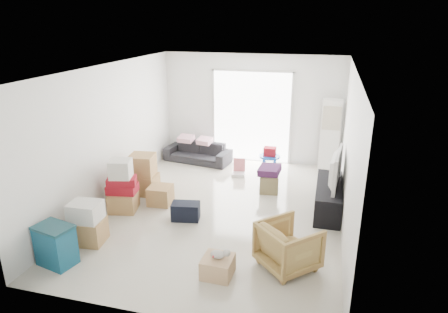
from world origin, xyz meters
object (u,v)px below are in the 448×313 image
object	(u,v)px
tv_console	(328,197)
kids_table	(270,155)
ac_tower	(330,136)
storage_bins	(56,245)
sofa	(198,149)
ottoman	(269,183)
television	(330,181)
armchair	(289,244)
wood_crate	(218,266)

from	to	relation	value
tv_console	kids_table	world-z (taller)	kids_table
ac_tower	tv_console	world-z (taller)	ac_tower
storage_bins	kids_table	bearing A→B (deg)	61.02
sofa	ottoman	distance (m)	2.50
ac_tower	sofa	distance (m)	3.28
television	storage_bins	bearing A→B (deg)	132.15
ac_tower	tv_console	size ratio (longest dim) A/B	1.10
ottoman	armchair	bearing A→B (deg)	-75.38
kids_table	wood_crate	xyz separation A→B (m)	(-0.10, -4.19, -0.31)
sofa	armchair	bearing A→B (deg)	-46.98
ottoman	kids_table	xyz separation A→B (m)	(-0.16, 1.10, 0.26)
ac_tower	sofa	xyz separation A→B (m)	(-3.23, -0.15, -0.54)
ac_tower	storage_bins	xyz separation A→B (m)	(-3.85, -4.99, -0.56)
ac_tower	tv_console	distance (m)	2.20
sofa	storage_bins	distance (m)	4.88
television	sofa	size ratio (longest dim) A/B	0.68
sofa	kids_table	size ratio (longest dim) A/B	2.68
ac_tower	storage_bins	size ratio (longest dim) A/B	2.75
tv_console	wood_crate	size ratio (longest dim) A/B	3.69
tv_console	sofa	xyz separation A→B (m)	(-3.28, 1.96, 0.07)
ottoman	wood_crate	distance (m)	3.10
ac_tower	armchair	xyz separation A→B (m)	(-0.49, -4.18, -0.49)
armchair	wood_crate	distance (m)	1.08
storage_bins	armchair	bearing A→B (deg)	13.50
wood_crate	ac_tower	bearing A→B (deg)	72.78
sofa	ottoman	xyz separation A→B (m)	(2.06, -1.41, -0.14)
ottoman	television	bearing A→B (deg)	-24.34
storage_bins	kids_table	distance (m)	5.18
storage_bins	kids_table	size ratio (longest dim) A/B	1.01
television	ottoman	xyz separation A→B (m)	(-1.23, 0.55, -0.41)
ac_tower	storage_bins	bearing A→B (deg)	-127.65
tv_console	ottoman	bearing A→B (deg)	155.66
ac_tower	tv_console	bearing A→B (deg)	-88.64
armchair	storage_bins	world-z (taller)	armchair
armchair	ottoman	xyz separation A→B (m)	(-0.69, 2.63, -0.20)
tv_console	storage_bins	distance (m)	4.85
armchair	television	bearing A→B (deg)	-59.58
armchair	wood_crate	bearing A→B (deg)	71.15
tv_console	television	distance (m)	0.34
storage_bins	wood_crate	world-z (taller)	storage_bins
television	kids_table	world-z (taller)	television
television	storage_bins	size ratio (longest dim) A/B	1.81
armchair	wood_crate	size ratio (longest dim) A/B	1.82
sofa	television	bearing A→B (deg)	-22.06
ottoman	ac_tower	bearing A→B (deg)	52.94
storage_bins	kids_table	xyz separation A→B (m)	(2.51, 4.53, 0.13)
ac_tower	television	distance (m)	2.13
kids_table	wood_crate	bearing A→B (deg)	-91.38
armchair	storage_bins	bearing A→B (deg)	58.58
sofa	wood_crate	distance (m)	4.85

